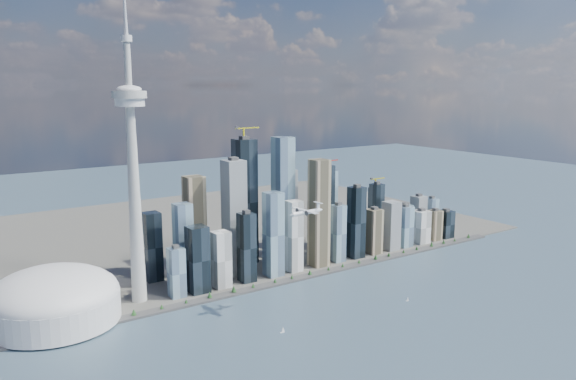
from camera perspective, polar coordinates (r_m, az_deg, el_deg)
ground at (r=924.83m, az=10.56°, el=-13.16°), size 4000.00×4000.00×0.00m
seawall at (r=1101.96m, az=1.31°, el=-8.90°), size 1100.00×22.00×4.00m
land at (r=1476.00m, az=-8.89°, el=-3.98°), size 1400.00×900.00×3.00m
shoreline_trees at (r=1099.72m, az=1.31°, el=-8.57°), size 960.53×7.20×8.80m
skyscraper_cluster at (r=1178.00m, az=1.24°, el=-3.19°), size 736.00×142.00×285.43m
needle_tower at (r=964.60m, az=-15.48°, el=2.23°), size 56.00×56.00×550.50m
dome_stadium at (r=968.67m, az=-22.68°, el=-10.19°), size 200.00×200.00×86.00m
airplane at (r=906.05m, az=1.88°, el=-2.22°), size 67.51×59.70×16.46m
sailboat_west at (r=877.57m, az=-0.54°, el=-14.09°), size 7.35×3.04×10.14m
sailboat_east at (r=1015.70m, az=12.05°, el=-10.84°), size 5.68×3.55×8.15m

